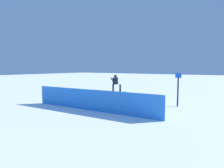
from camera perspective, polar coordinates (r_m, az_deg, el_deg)
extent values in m
plane|color=white|center=(14.65, 2.98, -5.33)|extent=(120.00, 120.00, 0.00)
cube|color=black|center=(14.59, 2.99, -3.97)|extent=(6.03, 0.75, 0.70)
cube|color=black|center=(14.62, 2.98, -4.65)|extent=(6.04, 0.76, 0.17)
cube|color=gray|center=(14.53, 2.99, -2.52)|extent=(6.04, 0.81, 0.04)
cube|color=green|center=(14.75, 1.41, -2.30)|extent=(1.49, 0.93, 0.01)
cylinder|color=black|center=(14.75, 0.36, -1.17)|extent=(0.19, 0.19, 0.56)
cylinder|color=black|center=(14.69, 2.47, -1.20)|extent=(0.19, 0.19, 0.56)
cube|color=black|center=(14.68, 1.02, 0.94)|extent=(0.46, 0.39, 0.53)
sphere|color=black|center=(14.66, 1.02, 2.41)|extent=(0.22, 0.22, 0.22)
cylinder|color=black|center=(14.54, 0.24, 1.01)|extent=(0.38, 0.25, 0.51)
cylinder|color=black|center=(14.83, 1.48, 1.09)|extent=(0.26, 0.19, 0.55)
cube|color=#2C7EE3|center=(11.66, -6.19, -4.82)|extent=(8.97, 0.51, 1.28)
cylinder|color=#262628|center=(13.48, 19.15, -2.34)|extent=(0.10, 0.10, 1.94)
cube|color=blue|center=(13.39, 19.28, 2.41)|extent=(0.40, 0.04, 0.30)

